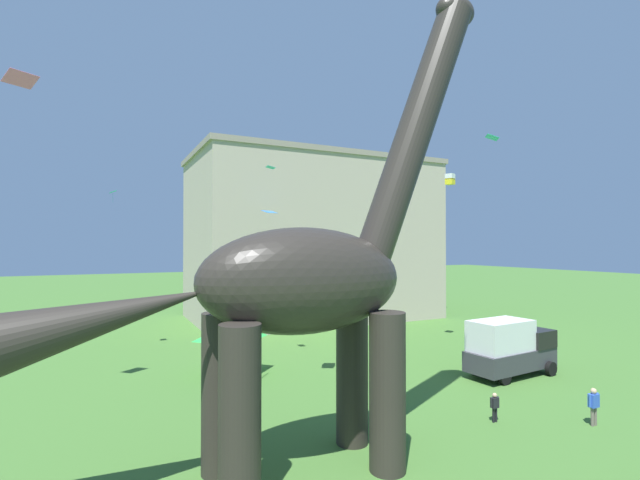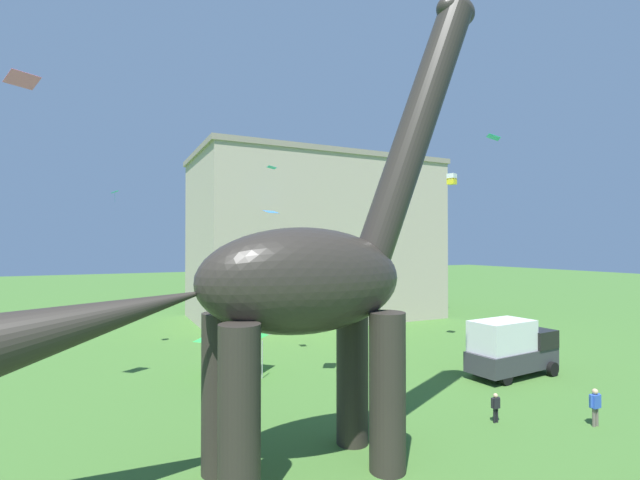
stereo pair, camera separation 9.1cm
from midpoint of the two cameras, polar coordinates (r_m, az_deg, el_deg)
dinosaur_sculpture at (r=14.67m, az=-2.18°, el=-5.22°), size 16.57×3.51×17.32m
parked_box_truck at (r=28.13m, az=23.35°, el=-12.48°), size 5.74×2.52×3.20m
person_vendor_side at (r=21.18m, az=21.71°, el=-19.03°), size 0.46×0.20×1.22m
person_strolling_adult at (r=24.96m, az=4.55°, el=-15.70°), size 0.59×0.26×1.58m
person_near_flyer at (r=22.48m, az=31.90°, el=-17.36°), size 0.58×0.25×1.54m
festival_canopy_tent at (r=26.42m, az=-11.10°, el=-11.31°), size 3.15×3.15×3.00m
kite_apex at (r=38.68m, az=6.78°, el=-0.87°), size 1.30×1.12×1.39m
kite_trailing at (r=25.92m, az=21.44°, el=12.17°), size 0.99×1.03×0.25m
kite_mid_right at (r=33.96m, az=16.61°, el=7.49°), size 0.70×0.70×0.77m
kite_near_high at (r=35.63m, az=-6.22°, el=3.61°), size 1.31×1.12×0.23m
kite_high_right at (r=32.87m, az=-24.73°, el=5.61°), size 0.43×0.61×0.79m
kite_far_right at (r=24.29m, az=-33.75°, el=16.72°), size 1.46×1.35×0.43m
kite_near_low at (r=27.53m, az=-6.12°, el=9.24°), size 0.56×0.71×0.12m
kite_high_left at (r=24.23m, az=-0.62°, el=-2.63°), size 0.94×0.94×0.99m
background_building_block at (r=46.30m, az=-0.73°, el=0.21°), size 24.27×13.98×16.27m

